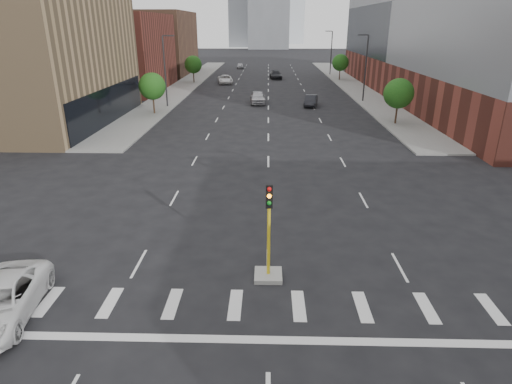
{
  "coord_description": "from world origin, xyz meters",
  "views": [
    {
      "loc": [
        -0.1,
        -7.06,
        10.32
      ],
      "look_at": [
        -0.64,
        12.84,
        2.5
      ],
      "focal_mm": 30.0,
      "sensor_mm": 36.0,
      "label": 1
    }
  ],
  "objects_px": {
    "car_deep_right": "(276,75)",
    "car_distant": "(240,66)",
    "car_mid_right": "(311,101)",
    "median_traffic_signal": "(268,258)",
    "car_far_left": "(225,79)",
    "parked_minivan": "(0,301)",
    "car_near_left": "(258,97)"
  },
  "relations": [
    {
      "from": "median_traffic_signal",
      "to": "car_distant",
      "type": "distance_m",
      "value": 95.28
    },
    {
      "from": "car_near_left",
      "to": "car_mid_right",
      "type": "bearing_deg",
      "value": -18.39
    },
    {
      "from": "median_traffic_signal",
      "to": "parked_minivan",
      "type": "relative_size",
      "value": 0.84
    },
    {
      "from": "car_deep_right",
      "to": "car_distant",
      "type": "bearing_deg",
      "value": 106.22
    },
    {
      "from": "median_traffic_signal",
      "to": "car_near_left",
      "type": "xyz_separation_m",
      "value": [
        -1.5,
        44.2,
        -0.12
      ]
    },
    {
      "from": "car_distant",
      "to": "parked_minivan",
      "type": "height_order",
      "value": "parked_minivan"
    },
    {
      "from": "car_far_left",
      "to": "parked_minivan",
      "type": "height_order",
      "value": "car_far_left"
    },
    {
      "from": "car_deep_right",
      "to": "car_mid_right",
      "type": "bearing_deg",
      "value": -87.4
    },
    {
      "from": "car_near_left",
      "to": "car_deep_right",
      "type": "height_order",
      "value": "car_near_left"
    },
    {
      "from": "car_mid_right",
      "to": "car_deep_right",
      "type": "relative_size",
      "value": 0.81
    },
    {
      "from": "car_near_left",
      "to": "parked_minivan",
      "type": "bearing_deg",
      "value": -103.87
    },
    {
      "from": "car_distant",
      "to": "parked_minivan",
      "type": "xyz_separation_m",
      "value": [
        -2.96,
        -97.98,
        0.06
      ]
    },
    {
      "from": "car_far_left",
      "to": "car_deep_right",
      "type": "height_order",
      "value": "car_deep_right"
    },
    {
      "from": "car_deep_right",
      "to": "median_traffic_signal",
      "type": "bearing_deg",
      "value": -96.38
    },
    {
      "from": "car_near_left",
      "to": "car_mid_right",
      "type": "distance_m",
      "value": 7.49
    },
    {
      "from": "median_traffic_signal",
      "to": "car_mid_right",
      "type": "xyz_separation_m",
      "value": [
        5.74,
        42.3,
        -0.25
      ]
    },
    {
      "from": "car_deep_right",
      "to": "car_distant",
      "type": "relative_size",
      "value": 1.39
    },
    {
      "from": "parked_minivan",
      "to": "car_distant",
      "type": "bearing_deg",
      "value": 80.65
    },
    {
      "from": "median_traffic_signal",
      "to": "car_distant",
      "type": "height_order",
      "value": "median_traffic_signal"
    },
    {
      "from": "median_traffic_signal",
      "to": "car_distant",
      "type": "xyz_separation_m",
      "value": [
        -7.04,
        95.01,
        -0.31
      ]
    },
    {
      "from": "car_mid_right",
      "to": "parked_minivan",
      "type": "bearing_deg",
      "value": -99.26
    },
    {
      "from": "car_mid_right",
      "to": "car_far_left",
      "type": "relative_size",
      "value": 0.79
    },
    {
      "from": "median_traffic_signal",
      "to": "parked_minivan",
      "type": "distance_m",
      "value": 10.43
    },
    {
      "from": "car_distant",
      "to": "car_near_left",
      "type": "bearing_deg",
      "value": -85.87
    },
    {
      "from": "car_far_left",
      "to": "parked_minivan",
      "type": "relative_size",
      "value": 1.06
    },
    {
      "from": "car_near_left",
      "to": "car_far_left",
      "type": "height_order",
      "value": "car_near_left"
    },
    {
      "from": "car_deep_right",
      "to": "car_distant",
      "type": "xyz_separation_m",
      "value": [
        -8.54,
        21.77,
        -0.12
      ]
    },
    {
      "from": "median_traffic_signal",
      "to": "parked_minivan",
      "type": "xyz_separation_m",
      "value": [
        -10.0,
        -2.97,
        -0.25
      ]
    },
    {
      "from": "car_deep_right",
      "to": "car_distant",
      "type": "height_order",
      "value": "car_deep_right"
    },
    {
      "from": "car_deep_right",
      "to": "parked_minivan",
      "type": "relative_size",
      "value": 1.04
    },
    {
      "from": "car_near_left",
      "to": "car_mid_right",
      "type": "xyz_separation_m",
      "value": [
        7.24,
        -1.91,
        -0.13
      ]
    },
    {
      "from": "car_mid_right",
      "to": "car_distant",
      "type": "relative_size",
      "value": 1.13
    }
  ]
}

